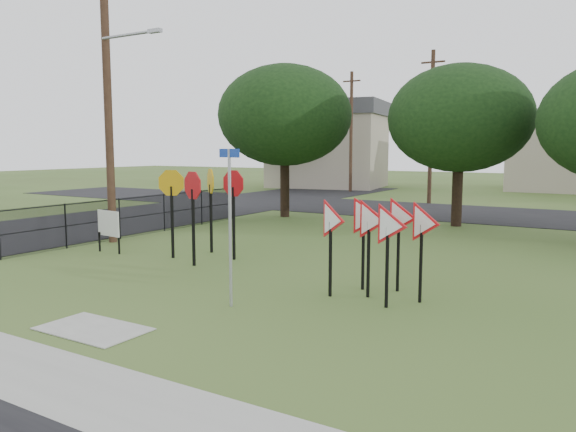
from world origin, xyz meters
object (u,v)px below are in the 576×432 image
object	(u,v)px
yield_sign_cluster	(378,224)
info_board	(108,225)
street_name_sign	(230,218)
stop_sign_cluster	(202,193)

from	to	relation	value
yield_sign_cluster	info_board	bearing A→B (deg)	176.45
street_name_sign	stop_sign_cluster	bearing A→B (deg)	136.19
street_name_sign	stop_sign_cluster	xyz separation A→B (m)	(-3.83, 3.67, 0.11)
yield_sign_cluster	info_board	size ratio (longest dim) A/B	2.06
street_name_sign	info_board	size ratio (longest dim) A/B	2.45
street_name_sign	yield_sign_cluster	bearing A→B (deg)	44.34
street_name_sign	stop_sign_cluster	world-z (taller)	street_name_sign
info_board	yield_sign_cluster	bearing A→B (deg)	-3.55
street_name_sign	yield_sign_cluster	xyz separation A→B (m)	(2.34, 2.28, -0.22)
street_name_sign	stop_sign_cluster	distance (m)	5.30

